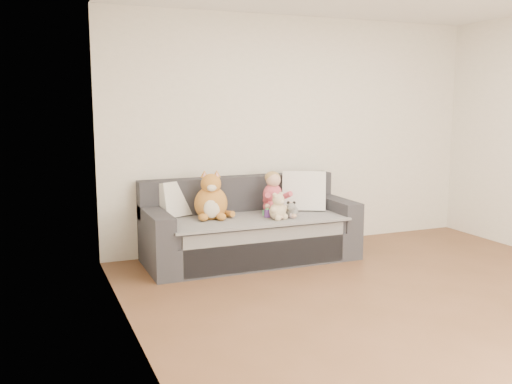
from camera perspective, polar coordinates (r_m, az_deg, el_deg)
room_shell at (r=4.82m, az=15.10°, el=4.48°), size 5.00×5.00×5.00m
sofa at (r=6.03m, az=-0.69°, el=-3.87°), size 2.20×0.94×0.85m
cushion_left at (r=5.98m, az=-7.82°, el=-0.68°), size 0.44×0.32×0.38m
cushion_right_back at (r=6.38m, az=4.73°, el=-0.07°), size 0.42×0.27×0.36m
cushion_right_front at (r=6.27m, az=4.81°, el=0.12°), size 0.51×0.40×0.44m
toddler at (r=6.02m, az=1.83°, el=-0.43°), size 0.33×0.47×0.46m
plush_cat at (r=5.81m, az=-4.49°, el=-0.84°), size 0.40×0.36×0.52m
teddy_bear at (r=5.77m, az=2.25°, el=-1.65°), size 0.22×0.18×0.28m
plush_cow at (r=5.88m, az=3.50°, el=-1.84°), size 0.15×0.22×0.18m
sippy_cup at (r=5.87m, az=1.14°, el=-2.01°), size 0.10×0.08×0.11m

